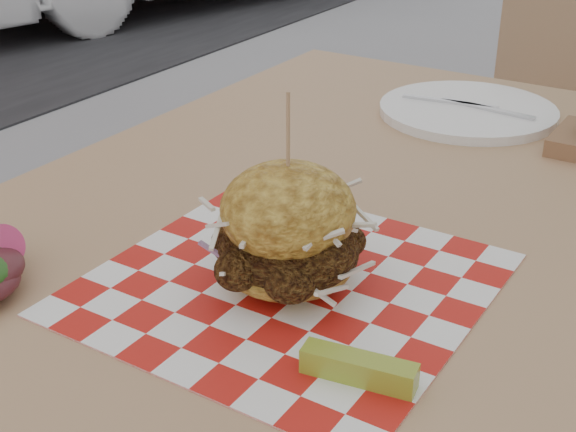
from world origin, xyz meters
name	(u,v)px	position (x,y,z in m)	size (l,w,h in m)	color
patio_table	(345,266)	(-0.21, 0.30, 0.67)	(0.80, 1.20, 0.75)	tan
patio_chair	(574,125)	(-0.18, 1.31, 0.55)	(0.54, 0.54, 0.95)	tan
paper_liner	(288,284)	(-0.18, 0.12, 0.75)	(0.36, 0.36, 0.00)	red
sandwich	(288,234)	(-0.18, 0.12, 0.81)	(0.17, 0.17, 0.19)	gold
pickle_spear	(359,368)	(-0.05, 0.02, 0.76)	(0.10, 0.02, 0.02)	#9A9C2D
place_setting	(468,111)	(-0.21, 0.69, 0.76)	(0.27, 0.27, 0.02)	white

